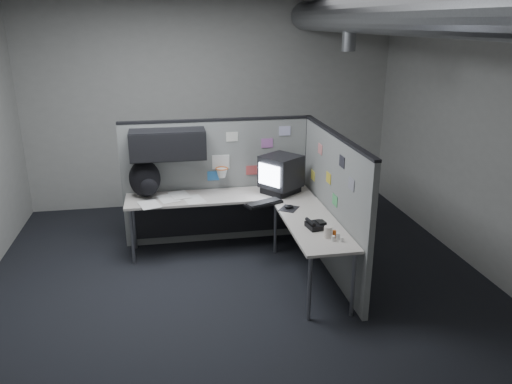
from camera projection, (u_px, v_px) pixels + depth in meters
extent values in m
cube|color=black|center=(240.00, 286.00, 5.53)|extent=(5.60, 5.60, 0.01)
cube|color=#9E9E99|center=(212.00, 103.00, 7.62)|extent=(5.60, 0.01, 3.20)
cube|color=#9E9E99|center=(323.00, 279.00, 2.40)|extent=(5.60, 0.01, 3.20)
cube|color=#9E9E99|center=(491.00, 134.00, 5.48)|extent=(0.01, 5.60, 3.20)
cylinder|color=slate|center=(380.00, 13.00, 4.84)|extent=(0.40, 5.49, 0.40)
cylinder|color=slate|center=(349.00, 38.00, 5.66)|extent=(0.16, 0.16, 0.30)
cube|color=slate|center=(218.00, 182.00, 6.46)|extent=(2.43, 0.06, 1.60)
cube|color=black|center=(217.00, 120.00, 6.20)|extent=(2.43, 0.07, 0.03)
cube|color=black|center=(307.00, 177.00, 6.66)|extent=(0.07, 0.07, 1.60)
cube|color=black|center=(168.00, 144.00, 5.99)|extent=(0.90, 0.35, 0.35)
cube|color=black|center=(168.00, 148.00, 5.82)|extent=(0.90, 0.02, 0.33)
cube|color=silver|center=(221.00, 162.00, 6.34)|extent=(0.22, 0.02, 0.18)
torus|color=#D85914|center=(222.00, 168.00, 6.28)|extent=(0.16, 0.16, 0.01)
cone|color=white|center=(222.00, 173.00, 6.30)|extent=(0.14, 0.14, 0.11)
cube|color=orange|center=(149.00, 170.00, 6.21)|extent=(0.15, 0.01, 0.12)
cube|color=silver|center=(232.00, 137.00, 6.27)|extent=(0.15, 0.01, 0.12)
cube|color=#CC4C4C|center=(252.00, 170.00, 6.45)|extent=(0.15, 0.01, 0.12)
cube|color=#B266B2|center=(267.00, 143.00, 6.37)|extent=(0.15, 0.01, 0.12)
cube|color=silver|center=(285.00, 131.00, 6.36)|extent=(0.15, 0.01, 0.12)
cube|color=#337FCC|center=(213.00, 176.00, 6.39)|extent=(0.15, 0.01, 0.12)
cube|color=slate|center=(333.00, 205.00, 5.65)|extent=(0.06, 2.23, 1.60)
cube|color=black|center=(336.00, 135.00, 5.39)|extent=(0.07, 2.23, 0.03)
cube|color=#D87F7F|center=(320.00, 149.00, 5.87)|extent=(0.01, 0.15, 0.12)
cube|color=gold|center=(328.00, 178.00, 5.63)|extent=(0.01, 0.15, 0.12)
cube|color=#26262D|center=(342.00, 162.00, 5.16)|extent=(0.01, 0.15, 0.12)
cube|color=#E5D84C|center=(313.00, 175.00, 6.23)|extent=(0.01, 0.15, 0.12)
cube|color=gray|center=(351.00, 184.00, 4.93)|extent=(0.01, 0.15, 0.12)
cube|color=#4CB266|center=(335.00, 200.00, 5.45)|extent=(0.01, 0.15, 0.12)
cube|color=beige|center=(220.00, 196.00, 6.19)|extent=(2.30, 0.56, 0.03)
cube|color=beige|center=(312.00, 224.00, 5.35)|extent=(0.56, 1.55, 0.03)
cube|color=black|center=(219.00, 214.00, 6.50)|extent=(2.18, 0.02, 0.55)
cylinder|color=gray|center=(132.00, 237.00, 5.92)|extent=(0.04, 0.04, 0.70)
cylinder|color=gray|center=(134.00, 223.00, 6.33)|extent=(0.04, 0.04, 0.70)
cylinder|color=gray|center=(275.00, 227.00, 6.21)|extent=(0.04, 0.04, 0.70)
cylinder|color=gray|center=(309.00, 288.00, 4.78)|extent=(0.04, 0.04, 0.70)
cylinder|color=gray|center=(353.00, 284.00, 4.85)|extent=(0.04, 0.04, 0.70)
cube|color=black|center=(281.00, 190.00, 6.27)|extent=(0.53, 0.52, 0.08)
cube|color=black|center=(281.00, 171.00, 6.20)|extent=(0.59, 0.59, 0.40)
cube|color=silver|center=(269.00, 175.00, 6.04)|extent=(0.21, 0.27, 0.26)
cube|color=black|center=(264.00, 204.00, 5.86)|extent=(0.49, 0.34, 0.03)
cube|color=black|center=(264.00, 202.00, 5.86)|extent=(0.45, 0.30, 0.01)
cube|color=black|center=(289.00, 209.00, 5.74)|extent=(0.28, 0.29, 0.01)
ellipsoid|color=black|center=(289.00, 207.00, 5.73)|extent=(0.12, 0.09, 0.04)
cube|color=black|center=(316.00, 226.00, 5.20)|extent=(0.21, 0.22, 0.05)
cylinder|color=black|center=(310.00, 222.00, 5.17)|extent=(0.07, 0.18, 0.04)
cube|color=black|center=(321.00, 222.00, 5.19)|extent=(0.10, 0.12, 0.02)
cylinder|color=silver|center=(338.00, 236.00, 4.93)|extent=(0.04, 0.04, 0.06)
cylinder|color=silver|center=(333.00, 238.00, 4.89)|extent=(0.04, 0.04, 0.05)
cylinder|color=silver|center=(342.00, 239.00, 4.88)|extent=(0.04, 0.04, 0.04)
cylinder|color=#D85914|center=(334.00, 234.00, 4.97)|extent=(0.04, 0.04, 0.07)
cylinder|color=beige|center=(328.00, 232.00, 4.96)|extent=(0.10, 0.10, 0.12)
cube|color=white|center=(194.00, 199.00, 6.03)|extent=(0.30, 0.37, 0.00)
cube|color=white|center=(169.00, 199.00, 6.06)|extent=(0.30, 0.37, 0.00)
cube|color=white|center=(149.00, 204.00, 5.85)|extent=(0.30, 0.37, 0.00)
cube|color=white|center=(180.00, 195.00, 6.17)|extent=(0.30, 0.37, 0.00)
ellipsoid|color=black|center=(145.00, 179.00, 6.07)|extent=(0.38, 0.28, 0.46)
ellipsoid|color=black|center=(149.00, 187.00, 5.96)|extent=(0.21, 0.12, 0.21)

